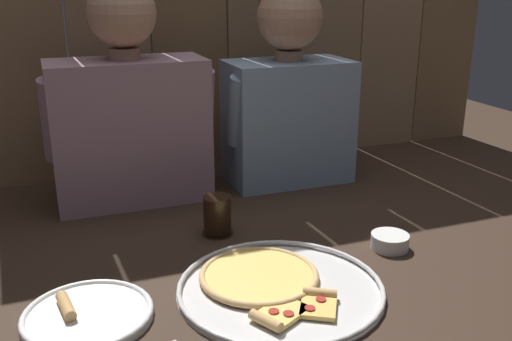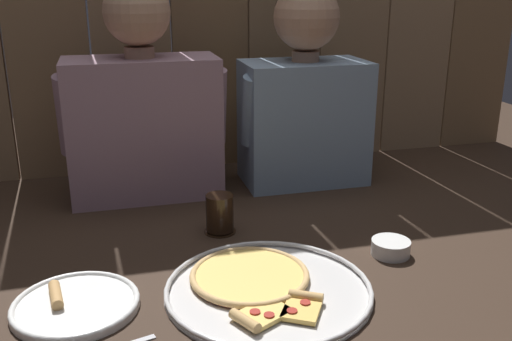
# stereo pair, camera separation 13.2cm
# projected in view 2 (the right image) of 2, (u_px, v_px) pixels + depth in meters

# --- Properties ---
(ground_plane) EXTENTS (3.20, 3.20, 0.00)m
(ground_plane) POSITION_uv_depth(u_px,v_px,m) (274.00, 260.00, 1.29)
(ground_plane) COLOR #332319
(pizza_tray) EXTENTS (0.42, 0.42, 0.03)m
(pizza_tray) POSITION_uv_depth(u_px,v_px,m) (262.00, 285.00, 1.16)
(pizza_tray) COLOR silver
(pizza_tray) RESTS_ON ground
(dinner_plate) EXTENTS (0.24, 0.24, 0.03)m
(dinner_plate) POSITION_uv_depth(u_px,v_px,m) (75.00, 304.00, 1.10)
(dinner_plate) COLOR white
(dinner_plate) RESTS_ON ground
(drinking_glass) EXTENTS (0.08, 0.08, 0.10)m
(drinking_glass) POSITION_uv_depth(u_px,v_px,m) (220.00, 214.00, 1.41)
(drinking_glass) COLOR black
(drinking_glass) RESTS_ON ground
(dipping_bowl) EXTENTS (0.09, 0.09, 0.03)m
(dipping_bowl) POSITION_uv_depth(u_px,v_px,m) (391.00, 247.00, 1.31)
(dipping_bowl) COLOR white
(dipping_bowl) RESTS_ON ground
(diner_left) EXTENTS (0.45, 0.20, 0.61)m
(diner_left) POSITION_uv_depth(u_px,v_px,m) (143.00, 102.00, 1.59)
(diner_left) COLOR gray
(diner_left) RESTS_ON ground
(diner_right) EXTENTS (0.40, 0.21, 0.59)m
(diner_right) POSITION_uv_depth(u_px,v_px,m) (305.00, 92.00, 1.70)
(diner_right) COLOR #849EB7
(diner_right) RESTS_ON ground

